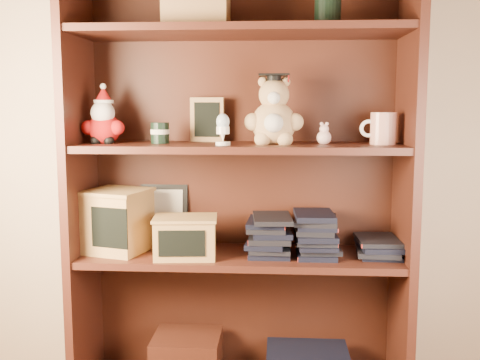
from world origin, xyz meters
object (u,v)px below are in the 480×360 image
Objects in this scene: bookcase at (240,189)px; treats_box at (118,220)px; grad_teddy_bear at (274,117)px; teacher_mug at (382,128)px.

bookcase reaches higher than treats_box.
teacher_mug is at bearing 1.15° from grad_teddy_bear.
bookcase is at bearing 174.22° from teacher_mug.
bookcase reaches higher than grad_teddy_bear.
grad_teddy_bear reaches higher than teacher_mug.
teacher_mug reaches higher than treats_box.
grad_teddy_bear is 0.68m from treats_box.
teacher_mug is 1.01m from treats_box.
bookcase is at bearing 6.56° from treats_box.
bookcase is 0.55m from teacher_mug.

